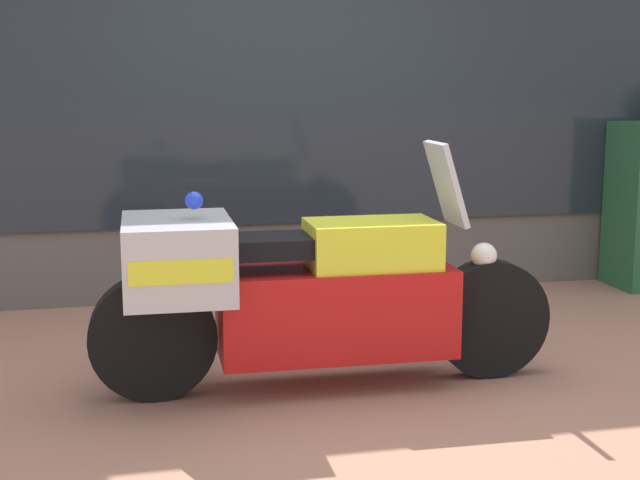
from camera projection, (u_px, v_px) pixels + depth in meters
ground_plane at (342, 372)px, 4.89m from camera, size 60.00×60.00×0.00m
shop_building at (210, 47)px, 6.39m from camera, size 6.91×0.55×3.62m
window_display at (336, 223)px, 6.85m from camera, size 5.39×0.30×2.11m
paramedic_motorcycle at (295, 288)px, 4.54m from camera, size 2.42×0.73×1.27m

